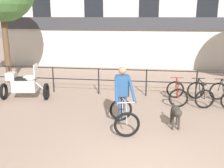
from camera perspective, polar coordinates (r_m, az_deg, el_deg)
The scene contains 7 objects.
canal_railing at distance 10.17m, azimuth 7.51°, elevation 1.26°, with size 15.05×0.05×1.05m.
cyclist_with_bike at distance 7.28m, azimuth 2.43°, elevation -3.63°, with size 0.94×1.30×1.70m.
dog at distance 7.44m, azimuth 13.75°, elevation -6.01°, with size 0.29×0.93×0.67m.
parked_motorcycle at distance 10.21m, azimuth -18.61°, elevation -0.19°, with size 1.77×0.84×1.35m.
parked_bicycle_near_lamp at distance 9.69m, azimuth 13.91°, elevation -1.88°, with size 0.66×1.11×0.86m.
parked_bicycle_mid_left at distance 9.81m, azimuth 18.62°, elevation -2.02°, with size 0.77×1.17×0.86m.
parked_bicycle_mid_right at distance 10.00m, azimuth 23.18°, elevation -2.14°, with size 0.80×1.19×0.86m.
Camera 1 is at (0.01, -4.70, 3.06)m, focal length 42.00 mm.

